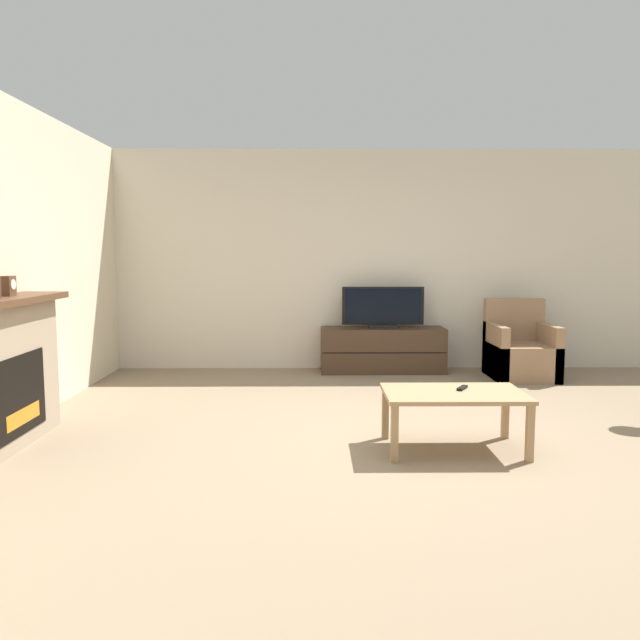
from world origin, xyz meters
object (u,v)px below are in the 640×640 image
mantel_clock (8,286)px  armchair (520,352)px  tv_stand (382,350)px  tv (383,309)px  coffee_table (454,399)px  fireplace (1,372)px  remote (462,388)px

mantel_clock → armchair: bearing=27.8°
tv_stand → tv: size_ratio=1.52×
tv_stand → mantel_clock: bearing=-137.9°
tv → coffee_table: bearing=-86.4°
fireplace → remote: size_ratio=9.77×
coffee_table → remote: bearing=44.3°
coffee_table → remote: 0.13m
fireplace → tv: 4.30m
mantel_clock → coffee_table: (3.30, -0.20, -0.82)m
fireplace → armchair: (4.68, 2.60, -0.28)m
armchair → coffee_table: armchair is taller
tv_stand → tv: (-0.00, -0.00, 0.50)m
mantel_clock → coffee_table: mantel_clock is taller
coffee_table → remote: (0.08, 0.08, 0.06)m
tv → remote: bearing=-84.8°
fireplace → armchair: 5.37m
tv_stand → coffee_table: tv_stand is taller
armchair → tv_stand: bearing=167.3°
fireplace → tv_stand: fireplace is taller
tv → armchair: bearing=-12.6°
mantel_clock → remote: 3.46m
remote → mantel_clock: bearing=-151.2°
tv → mantel_clock: bearing=-137.9°
tv_stand → armchair: 1.60m
mantel_clock → tv_stand: bearing=42.1°
tv → tv_stand: bearing=90.0°
mantel_clock → armchair: size_ratio=0.17×
fireplace → coffee_table: (3.31, -0.05, -0.19)m
fireplace → tv: fireplace is taller
mantel_clock → tv: size_ratio=0.15×
mantel_clock → tv: mantel_clock is taller
tv_stand → fireplace: bearing=-136.6°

